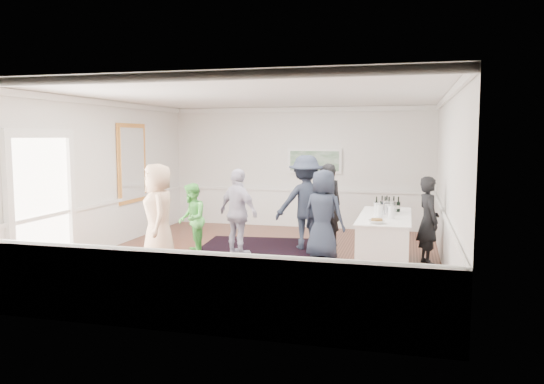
% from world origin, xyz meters
% --- Properties ---
extents(floor, '(8.00, 8.00, 0.00)m').
position_xyz_m(floor, '(0.00, 0.00, 0.00)').
color(floor, brown).
rests_on(floor, ground).
extents(ceiling, '(7.00, 8.00, 0.02)m').
position_xyz_m(ceiling, '(0.00, 0.00, 3.20)').
color(ceiling, white).
rests_on(ceiling, wall_back).
extents(wall_left, '(0.02, 8.00, 3.20)m').
position_xyz_m(wall_left, '(-3.50, 0.00, 1.60)').
color(wall_left, white).
rests_on(wall_left, floor).
extents(wall_right, '(0.02, 8.00, 3.20)m').
position_xyz_m(wall_right, '(3.50, 0.00, 1.60)').
color(wall_right, white).
rests_on(wall_right, floor).
extents(wall_back, '(7.00, 0.02, 3.20)m').
position_xyz_m(wall_back, '(0.00, 4.00, 1.60)').
color(wall_back, white).
rests_on(wall_back, floor).
extents(wall_front, '(7.00, 0.02, 3.20)m').
position_xyz_m(wall_front, '(0.00, -4.00, 1.60)').
color(wall_front, white).
rests_on(wall_front, floor).
extents(wainscoting, '(7.00, 8.00, 1.00)m').
position_xyz_m(wainscoting, '(0.00, 0.00, 0.50)').
color(wainscoting, white).
rests_on(wainscoting, floor).
extents(mirror, '(0.05, 1.25, 1.85)m').
position_xyz_m(mirror, '(-3.45, 1.30, 1.80)').
color(mirror, '#F3A047').
rests_on(mirror, wall_left).
extents(doorway, '(0.10, 1.78, 2.56)m').
position_xyz_m(doorway, '(-3.45, -1.90, 1.42)').
color(doorway, white).
rests_on(doorway, wall_left).
extents(landscape_painting, '(1.44, 0.06, 0.66)m').
position_xyz_m(landscape_painting, '(0.40, 3.95, 1.78)').
color(landscape_painting, white).
rests_on(landscape_painting, wall_back).
extents(area_rug, '(3.27, 4.07, 0.02)m').
position_xyz_m(area_rug, '(-0.05, 0.35, 0.01)').
color(area_rug, black).
rests_on(area_rug, floor).
extents(serving_table, '(0.92, 2.43, 0.99)m').
position_xyz_m(serving_table, '(2.42, -0.06, 0.50)').
color(serving_table, white).
rests_on(serving_table, floor).
extents(bartender, '(0.58, 0.71, 1.68)m').
position_xyz_m(bartender, '(3.20, 0.47, 0.84)').
color(bartender, black).
rests_on(bartender, floor).
extents(guest_tan, '(1.01, 1.12, 1.92)m').
position_xyz_m(guest_tan, '(-1.76, -0.79, 0.96)').
color(guest_tan, tan).
rests_on(guest_tan, floor).
extents(guest_green, '(0.76, 0.86, 1.47)m').
position_xyz_m(guest_green, '(-1.50, 0.19, 0.73)').
color(guest_green, '#56C74F').
rests_on(guest_green, floor).
extents(guest_lilac, '(1.12, 0.91, 1.78)m').
position_xyz_m(guest_lilac, '(-0.49, 0.21, 0.89)').
color(guest_lilac, silver).
rests_on(guest_lilac, floor).
extents(guest_dark_a, '(1.50, 1.23, 2.03)m').
position_xyz_m(guest_dark_a, '(0.69, 1.26, 1.01)').
color(guest_dark_a, '#222939').
rests_on(guest_dark_a, floor).
extents(guest_dark_b, '(0.79, 0.68, 1.84)m').
position_xyz_m(guest_dark_b, '(1.08, 1.70, 0.92)').
color(guest_dark_b, black).
rests_on(guest_dark_b, floor).
extents(guest_navy, '(1.00, 0.80, 1.78)m').
position_xyz_m(guest_navy, '(1.19, 0.46, 0.89)').
color(guest_navy, '#222939').
rests_on(guest_navy, floor).
extents(wine_bottles, '(0.48, 0.29, 0.31)m').
position_xyz_m(wine_bottles, '(2.43, 0.47, 1.14)').
color(wine_bottles, black).
rests_on(wine_bottles, serving_table).
extents(juice_pitchers, '(0.38, 0.47, 0.24)m').
position_xyz_m(juice_pitchers, '(2.38, -0.27, 1.11)').
color(juice_pitchers, '#86BF44').
rests_on(juice_pitchers, serving_table).
extents(ice_bucket, '(0.26, 0.26, 0.25)m').
position_xyz_m(ice_bucket, '(2.46, 0.10, 1.10)').
color(ice_bucket, silver).
rests_on(ice_bucket, serving_table).
extents(nut_bowl, '(0.28, 0.28, 0.08)m').
position_xyz_m(nut_bowl, '(2.32, -1.00, 1.02)').
color(nut_bowl, white).
rests_on(nut_bowl, serving_table).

